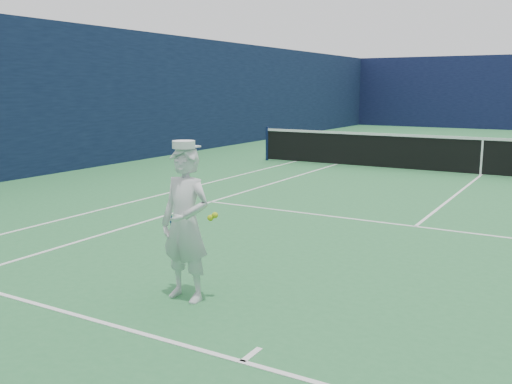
# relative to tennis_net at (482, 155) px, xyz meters

# --- Properties ---
(ground) EXTENTS (80.00, 80.00, 0.00)m
(ground) POSITION_rel_tennis_net_xyz_m (0.00, 0.00, -0.55)
(ground) COLOR #2C743E
(ground) RESTS_ON ground
(court_markings) EXTENTS (11.03, 23.83, 0.01)m
(court_markings) POSITION_rel_tennis_net_xyz_m (0.00, 0.00, -0.55)
(court_markings) COLOR white
(court_markings) RESTS_ON ground
(windscreen_fence) EXTENTS (20.12, 36.12, 4.00)m
(windscreen_fence) POSITION_rel_tennis_net_xyz_m (0.00, 0.00, 1.45)
(windscreen_fence) COLOR #0E1334
(windscreen_fence) RESTS_ON ground
(tennis_net) EXTENTS (12.88, 0.09, 1.07)m
(tennis_net) POSITION_rel_tennis_net_xyz_m (0.00, 0.00, 0.00)
(tennis_net) COLOR #141E4C
(tennis_net) RESTS_ON ground
(tennis_player) EXTENTS (0.76, 0.48, 1.73)m
(tennis_player) POSITION_rel_tennis_net_xyz_m (-1.30, -10.93, 0.29)
(tennis_player) COLOR silver
(tennis_player) RESTS_ON ground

